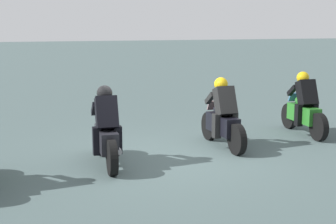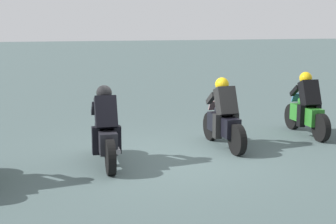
{
  "view_description": "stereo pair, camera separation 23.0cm",
  "coord_description": "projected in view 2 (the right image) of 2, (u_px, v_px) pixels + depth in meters",
  "views": [
    {
      "loc": [
        -9.27,
        2.75,
        2.7
      ],
      "look_at": [
        0.25,
        -0.02,
        0.9
      ],
      "focal_mm": 53.68,
      "sensor_mm": 36.0,
      "label": 1
    },
    {
      "loc": [
        -9.33,
        2.53,
        2.7
      ],
      "look_at": [
        0.25,
        -0.02,
        0.9
      ],
      "focal_mm": 53.68,
      "sensor_mm": 36.0,
      "label": 2
    }
  ],
  "objects": [
    {
      "name": "rider_lane_b",
      "position": [
        224.0,
        119.0,
        10.81
      ],
      "size": [
        2.04,
        0.55,
        1.51
      ],
      "rotation": [
        0.0,
        0.0,
        0.05
      ],
      "color": "black",
      "rests_on": "ground_plane"
    },
    {
      "name": "rider_lane_c",
      "position": [
        106.0,
        132.0,
        9.51
      ],
      "size": [
        2.04,
        0.54,
        1.51
      ],
      "rotation": [
        0.0,
        0.0,
        -0.03
      ],
      "color": "black",
      "rests_on": "ground_plane"
    },
    {
      "name": "rider_lane_a",
      "position": [
        307.0,
        109.0,
        11.97
      ],
      "size": [
        2.04,
        0.55,
        1.51
      ],
      "rotation": [
        0.0,
        0.0,
        -0.04
      ],
      "color": "black",
      "rests_on": "ground_plane"
    },
    {
      "name": "ground_plane",
      "position": [
        170.0,
        159.0,
        9.99
      ],
      "size": [
        120.0,
        120.0,
        0.0
      ],
      "primitive_type": "plane",
      "color": "#445655"
    }
  ]
}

